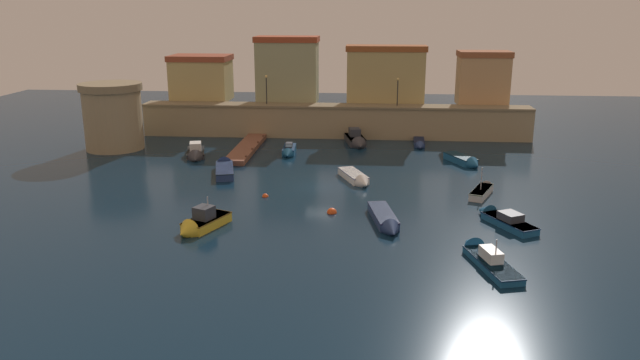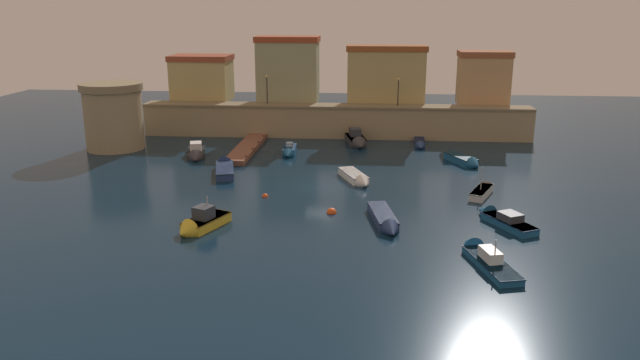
{
  "view_description": "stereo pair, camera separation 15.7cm",
  "coord_description": "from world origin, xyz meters",
  "px_view_note": "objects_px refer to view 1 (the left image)",
  "views": [
    {
      "loc": [
        4.4,
        -52.68,
        15.55
      ],
      "look_at": [
        0.0,
        0.44,
        0.51
      ],
      "focal_mm": 34.73,
      "sensor_mm": 36.0,
      "label": 1
    },
    {
      "loc": [
        4.56,
        -52.66,
        15.55
      ],
      "look_at": [
        0.0,
        0.44,
        0.51
      ],
      "focal_mm": 34.73,
      "sensor_mm": 36.0,
      "label": 2
    }
  ],
  "objects_px": {
    "moored_boat_9": "(196,154)",
    "moored_boat_0": "(501,218)",
    "moored_boat_8": "(419,143)",
    "fortress_tower": "(113,116)",
    "moored_boat_1": "(386,220)",
    "moored_boat_5": "(289,151)",
    "moored_boat_3": "(224,168)",
    "moored_boat_7": "(357,178)",
    "quay_lamp_1": "(398,87)",
    "moored_boat_10": "(356,140)",
    "mooring_buoy_1": "(332,213)",
    "moored_boat_11": "(483,190)",
    "mooring_buoy_0": "(265,197)",
    "moored_boat_4": "(465,161)",
    "moored_boat_2": "(484,256)",
    "moored_boat_6": "(200,224)",
    "quay_lamp_0": "(266,85)"
  },
  "relations": [
    {
      "from": "moored_boat_8",
      "to": "fortress_tower",
      "type": "bearing_deg",
      "value": -80.55
    },
    {
      "from": "moored_boat_6",
      "to": "mooring_buoy_0",
      "type": "distance_m",
      "value": 9.02
    },
    {
      "from": "quay_lamp_1",
      "to": "moored_boat_1",
      "type": "height_order",
      "value": "quay_lamp_1"
    },
    {
      "from": "moored_boat_11",
      "to": "moored_boat_7",
      "type": "bearing_deg",
      "value": 98.23
    },
    {
      "from": "moored_boat_10",
      "to": "mooring_buoy_1",
      "type": "distance_m",
      "value": 24.98
    },
    {
      "from": "moored_boat_9",
      "to": "moored_boat_7",
      "type": "bearing_deg",
      "value": 50.02
    },
    {
      "from": "moored_boat_10",
      "to": "fortress_tower",
      "type": "bearing_deg",
      "value": -91.72
    },
    {
      "from": "moored_boat_1",
      "to": "mooring_buoy_1",
      "type": "relative_size",
      "value": 8.71
    },
    {
      "from": "moored_boat_7",
      "to": "mooring_buoy_0",
      "type": "xyz_separation_m",
      "value": [
        -7.59,
        -5.23,
        -0.35
      ]
    },
    {
      "from": "quay_lamp_1",
      "to": "mooring_buoy_1",
      "type": "height_order",
      "value": "quay_lamp_1"
    },
    {
      "from": "moored_boat_7",
      "to": "moored_boat_10",
      "type": "distance_m",
      "value": 15.98
    },
    {
      "from": "moored_boat_9",
      "to": "moored_boat_0",
      "type": "bearing_deg",
      "value": 42.26
    },
    {
      "from": "fortress_tower",
      "to": "moored_boat_3",
      "type": "relative_size",
      "value": 1.07
    },
    {
      "from": "moored_boat_1",
      "to": "moored_boat_5",
      "type": "distance_m",
      "value": 23.96
    },
    {
      "from": "quay_lamp_1",
      "to": "moored_boat_0",
      "type": "distance_m",
      "value": 31.59
    },
    {
      "from": "moored_boat_2",
      "to": "moored_boat_3",
      "type": "distance_m",
      "value": 29.36
    },
    {
      "from": "fortress_tower",
      "to": "moored_boat_2",
      "type": "height_order",
      "value": "fortress_tower"
    },
    {
      "from": "fortress_tower",
      "to": "moored_boat_5",
      "type": "distance_m",
      "value": 20.14
    },
    {
      "from": "moored_boat_7",
      "to": "moored_boat_8",
      "type": "bearing_deg",
      "value": 134.66
    },
    {
      "from": "moored_boat_5",
      "to": "moored_boat_7",
      "type": "distance_m",
      "value": 12.86
    },
    {
      "from": "moored_boat_4",
      "to": "moored_boat_11",
      "type": "height_order",
      "value": "moored_boat_11"
    },
    {
      "from": "mooring_buoy_1",
      "to": "moored_boat_2",
      "type": "bearing_deg",
      "value": -39.9
    },
    {
      "from": "moored_boat_2",
      "to": "moored_boat_11",
      "type": "relative_size",
      "value": 1.38
    },
    {
      "from": "quay_lamp_1",
      "to": "moored_boat_1",
      "type": "bearing_deg",
      "value": -93.42
    },
    {
      "from": "quay_lamp_1",
      "to": "mooring_buoy_1",
      "type": "relative_size",
      "value": 4.28
    },
    {
      "from": "mooring_buoy_0",
      "to": "mooring_buoy_1",
      "type": "relative_size",
      "value": 0.69
    },
    {
      "from": "moored_boat_3",
      "to": "moored_boat_5",
      "type": "relative_size",
      "value": 1.4
    },
    {
      "from": "fortress_tower",
      "to": "moored_boat_10",
      "type": "height_order",
      "value": "fortress_tower"
    },
    {
      "from": "quay_lamp_0",
      "to": "moored_boat_10",
      "type": "height_order",
      "value": "quay_lamp_0"
    },
    {
      "from": "mooring_buoy_0",
      "to": "moored_boat_0",
      "type": "bearing_deg",
      "value": -15.14
    },
    {
      "from": "moored_boat_5",
      "to": "moored_boat_11",
      "type": "bearing_deg",
      "value": 51.43
    },
    {
      "from": "moored_boat_3",
      "to": "moored_boat_7",
      "type": "xyz_separation_m",
      "value": [
        12.92,
        -2.58,
        -0.03
      ]
    },
    {
      "from": "mooring_buoy_0",
      "to": "quay_lamp_1",
      "type": "bearing_deg",
      "value": 64.84
    },
    {
      "from": "fortress_tower",
      "to": "moored_boat_0",
      "type": "relative_size",
      "value": 1.24
    },
    {
      "from": "moored_boat_3",
      "to": "mooring_buoy_1",
      "type": "bearing_deg",
      "value": -149.51
    },
    {
      "from": "moored_boat_10",
      "to": "moored_boat_2",
      "type": "bearing_deg",
      "value": 3.71
    },
    {
      "from": "quay_lamp_0",
      "to": "moored_boat_6",
      "type": "distance_m",
      "value": 34.18
    },
    {
      "from": "moored_boat_3",
      "to": "mooring_buoy_1",
      "type": "xyz_separation_m",
      "value": [
        11.21,
        -11.56,
        -0.38
      ]
    },
    {
      "from": "moored_boat_1",
      "to": "moored_boat_5",
      "type": "height_order",
      "value": "moored_boat_5"
    },
    {
      "from": "moored_boat_1",
      "to": "moored_boat_6",
      "type": "relative_size",
      "value": 1.31
    },
    {
      "from": "mooring_buoy_1",
      "to": "fortress_tower",
      "type": "bearing_deg",
      "value": 141.68
    },
    {
      "from": "moored_boat_7",
      "to": "moored_boat_11",
      "type": "height_order",
      "value": "moored_boat_11"
    },
    {
      "from": "moored_boat_0",
      "to": "moored_boat_7",
      "type": "bearing_deg",
      "value": 18.96
    },
    {
      "from": "moored_boat_1",
      "to": "moored_boat_8",
      "type": "height_order",
      "value": "moored_boat_1"
    },
    {
      "from": "quay_lamp_1",
      "to": "moored_boat_5",
      "type": "height_order",
      "value": "quay_lamp_1"
    },
    {
      "from": "moored_boat_11",
      "to": "mooring_buoy_0",
      "type": "relative_size",
      "value": 9.56
    },
    {
      "from": "fortress_tower",
      "to": "moored_boat_10",
      "type": "xyz_separation_m",
      "value": [
        26.97,
        4.57,
        -3.22
      ]
    },
    {
      "from": "moored_boat_10",
      "to": "moored_boat_4",
      "type": "bearing_deg",
      "value": 41.62
    },
    {
      "from": "moored_boat_10",
      "to": "mooring_buoy_0",
      "type": "bearing_deg",
      "value": -29.83
    },
    {
      "from": "moored_boat_9",
      "to": "mooring_buoy_1",
      "type": "xyz_separation_m",
      "value": [
        15.67,
        -17.2,
        -0.37
      ]
    }
  ]
}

